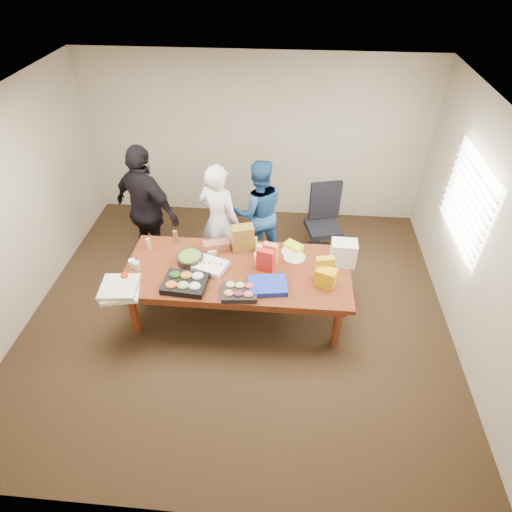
# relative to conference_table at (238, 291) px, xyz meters

# --- Properties ---
(floor) EXTENTS (5.50, 5.00, 0.02)m
(floor) POSITION_rel_conference_table_xyz_m (0.00, 0.00, -0.39)
(floor) COLOR #47301E
(floor) RESTS_ON ground
(ceiling) EXTENTS (5.50, 5.00, 0.02)m
(ceiling) POSITION_rel_conference_table_xyz_m (0.00, 0.00, 2.33)
(ceiling) COLOR white
(ceiling) RESTS_ON wall_back
(wall_back) EXTENTS (5.50, 0.04, 2.70)m
(wall_back) POSITION_rel_conference_table_xyz_m (0.00, 2.50, 0.98)
(wall_back) COLOR beige
(wall_back) RESTS_ON floor
(wall_front) EXTENTS (5.50, 0.04, 2.70)m
(wall_front) POSITION_rel_conference_table_xyz_m (0.00, -2.50, 0.98)
(wall_front) COLOR beige
(wall_front) RESTS_ON floor
(wall_left) EXTENTS (0.04, 5.00, 2.70)m
(wall_left) POSITION_rel_conference_table_xyz_m (-2.75, 0.00, 0.98)
(wall_left) COLOR beige
(wall_left) RESTS_ON floor
(wall_right) EXTENTS (0.04, 5.00, 2.70)m
(wall_right) POSITION_rel_conference_table_xyz_m (2.75, 0.00, 0.98)
(wall_right) COLOR beige
(wall_right) RESTS_ON floor
(window_panel) EXTENTS (0.03, 1.40, 1.10)m
(window_panel) POSITION_rel_conference_table_xyz_m (2.72, 0.60, 1.12)
(window_panel) COLOR white
(window_panel) RESTS_ON wall_right
(window_blinds) EXTENTS (0.04, 1.36, 1.00)m
(window_blinds) POSITION_rel_conference_table_xyz_m (2.68, 0.60, 1.12)
(window_blinds) COLOR beige
(window_blinds) RESTS_ON wall_right
(conference_table) EXTENTS (2.80, 1.20, 0.75)m
(conference_table) POSITION_rel_conference_table_xyz_m (0.00, 0.00, 0.00)
(conference_table) COLOR #4C1C0F
(conference_table) RESTS_ON floor
(office_chair) EXTENTS (0.69, 0.69, 1.11)m
(office_chair) POSITION_rel_conference_table_xyz_m (1.13, 1.33, 0.18)
(office_chair) COLOR black
(office_chair) RESTS_ON floor
(person_center) EXTENTS (0.74, 0.62, 1.72)m
(person_center) POSITION_rel_conference_table_xyz_m (-0.35, 0.88, 0.48)
(person_center) COLOR white
(person_center) RESTS_ON floor
(person_right) EXTENTS (0.91, 0.79, 1.61)m
(person_right) POSITION_rel_conference_table_xyz_m (0.16, 1.23, 0.43)
(person_right) COLOR #215089
(person_right) RESTS_ON floor
(person_left) EXTENTS (1.21, 0.95, 1.91)m
(person_left) POSITION_rel_conference_table_xyz_m (-1.38, 0.92, 0.58)
(person_left) COLOR black
(person_left) RESTS_ON floor
(veggie_tray) EXTENTS (0.53, 0.43, 0.08)m
(veggie_tray) POSITION_rel_conference_table_xyz_m (-0.58, -0.35, 0.41)
(veggie_tray) COLOR black
(veggie_tray) RESTS_ON conference_table
(fruit_tray) EXTENTS (0.44, 0.36, 0.06)m
(fruit_tray) POSITION_rel_conference_table_xyz_m (0.08, -0.43, 0.41)
(fruit_tray) COLOR black
(fruit_tray) RESTS_ON conference_table
(sheet_cake) EXTENTS (0.48, 0.42, 0.07)m
(sheet_cake) POSITION_rel_conference_table_xyz_m (-0.34, -0.00, 0.41)
(sheet_cake) COLOR white
(sheet_cake) RESTS_ON conference_table
(salad_bowl) EXTENTS (0.37, 0.37, 0.11)m
(salad_bowl) POSITION_rel_conference_table_xyz_m (-0.61, 0.09, 0.43)
(salad_bowl) COLOR #28261F
(salad_bowl) RESTS_ON conference_table
(chip_bag_blue) EXTENTS (0.49, 0.40, 0.07)m
(chip_bag_blue) POSITION_rel_conference_table_xyz_m (0.40, -0.30, 0.41)
(chip_bag_blue) COLOR #1D2FC4
(chip_bag_blue) RESTS_ON conference_table
(chip_bag_red) EXTENTS (0.22, 0.13, 0.30)m
(chip_bag_red) POSITION_rel_conference_table_xyz_m (0.34, 0.02, 0.53)
(chip_bag_red) COLOR red
(chip_bag_red) RESTS_ON conference_table
(chip_bag_yellow) EXTENTS (0.23, 0.12, 0.32)m
(chip_bag_yellow) POSITION_rel_conference_table_xyz_m (1.05, -0.07, 0.54)
(chip_bag_yellow) COLOR gold
(chip_bag_yellow) RESTS_ON conference_table
(chip_bag_orange) EXTENTS (0.20, 0.13, 0.28)m
(chip_bag_orange) POSITION_rel_conference_table_xyz_m (0.40, 0.18, 0.52)
(chip_bag_orange) COLOR orange
(chip_bag_orange) RESTS_ON conference_table
(mayo_jar) EXTENTS (0.11, 0.11, 0.13)m
(mayo_jar) POSITION_rel_conference_table_xyz_m (0.24, 0.34, 0.44)
(mayo_jar) COLOR beige
(mayo_jar) RESTS_ON conference_table
(mustard_bottle) EXTENTS (0.06, 0.06, 0.16)m
(mustard_bottle) POSITION_rel_conference_table_xyz_m (0.18, 0.46, 0.45)
(mustard_bottle) COLOR #D5D40D
(mustard_bottle) RESTS_ON conference_table
(dressing_bottle) EXTENTS (0.07, 0.07, 0.18)m
(dressing_bottle) POSITION_rel_conference_table_xyz_m (-0.88, 0.48, 0.47)
(dressing_bottle) COLOR brown
(dressing_bottle) RESTS_ON conference_table
(ranch_bottle) EXTENTS (0.07, 0.07, 0.16)m
(ranch_bottle) POSITION_rel_conference_table_xyz_m (-1.20, 0.31, 0.46)
(ranch_bottle) COLOR beige
(ranch_bottle) RESTS_ON conference_table
(banana_bunch) EXTENTS (0.27, 0.25, 0.08)m
(banana_bunch) POSITION_rel_conference_table_xyz_m (0.69, 0.47, 0.41)
(banana_bunch) COLOR #E8FA17
(banana_bunch) RESTS_ON conference_table
(bread_loaf) EXTENTS (0.36, 0.24, 0.13)m
(bread_loaf) POSITION_rel_conference_table_xyz_m (-0.32, 0.36, 0.44)
(bread_loaf) COLOR brown
(bread_loaf) RESTS_ON conference_table
(kraft_bag) EXTENTS (0.31, 0.24, 0.36)m
(kraft_bag) POSITION_rel_conference_table_xyz_m (0.03, 0.40, 0.56)
(kraft_bag) COLOR olive
(kraft_bag) RESTS_ON conference_table
(red_cup) EXTENTS (0.10, 0.10, 0.12)m
(red_cup) POSITION_rel_conference_table_xyz_m (-1.30, -0.34, 0.44)
(red_cup) COLOR red
(red_cup) RESTS_ON conference_table
(clear_cup_a) EXTENTS (0.10, 0.10, 0.11)m
(clear_cup_a) POSITION_rel_conference_table_xyz_m (-1.24, -0.10, 0.43)
(clear_cup_a) COLOR silver
(clear_cup_a) RESTS_ON conference_table
(clear_cup_b) EXTENTS (0.09, 0.09, 0.12)m
(clear_cup_b) POSITION_rel_conference_table_xyz_m (-1.30, -0.07, 0.43)
(clear_cup_b) COLOR white
(clear_cup_b) RESTS_ON conference_table
(pizza_box_lower) EXTENTS (0.50, 0.50, 0.05)m
(pizza_box_lower) POSITION_rel_conference_table_xyz_m (-1.30, -0.52, 0.40)
(pizza_box_lower) COLOR white
(pizza_box_lower) RESTS_ON conference_table
(pizza_box_upper) EXTENTS (0.46, 0.46, 0.05)m
(pizza_box_upper) POSITION_rel_conference_table_xyz_m (-1.31, -0.51, 0.45)
(pizza_box_upper) COLOR beige
(pizza_box_upper) RESTS_ON pizza_box_lower
(plate_a) EXTENTS (0.33, 0.33, 0.02)m
(plate_a) POSITION_rel_conference_table_xyz_m (0.70, 0.29, 0.38)
(plate_a) COLOR beige
(plate_a) RESTS_ON conference_table
(plate_b) EXTENTS (0.29, 0.29, 0.01)m
(plate_b) POSITION_rel_conference_table_xyz_m (0.65, 0.40, 0.38)
(plate_b) COLOR silver
(plate_b) RESTS_ON conference_table
(dip_bowl_a) EXTENTS (0.18, 0.18, 0.06)m
(dip_bowl_a) POSITION_rel_conference_table_xyz_m (0.26, 0.25, 0.41)
(dip_bowl_a) COLOR beige
(dip_bowl_a) RESTS_ON conference_table
(dip_bowl_b) EXTENTS (0.18, 0.18, 0.06)m
(dip_bowl_b) POSITION_rel_conference_table_xyz_m (-0.37, 0.31, 0.41)
(dip_bowl_b) COLOR beige
(dip_bowl_b) RESTS_ON conference_table
(grocery_bag_white) EXTENTS (0.32, 0.23, 0.33)m
(grocery_bag_white) POSITION_rel_conference_table_xyz_m (1.30, 0.23, 0.54)
(grocery_bag_white) COLOR white
(grocery_bag_white) RESTS_ON conference_table
(grocery_bag_yellow) EXTENTS (0.27, 0.23, 0.23)m
(grocery_bag_yellow) POSITION_rel_conference_table_xyz_m (1.07, -0.19, 0.49)
(grocery_bag_yellow) COLOR #E6A806
(grocery_bag_yellow) RESTS_ON conference_table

